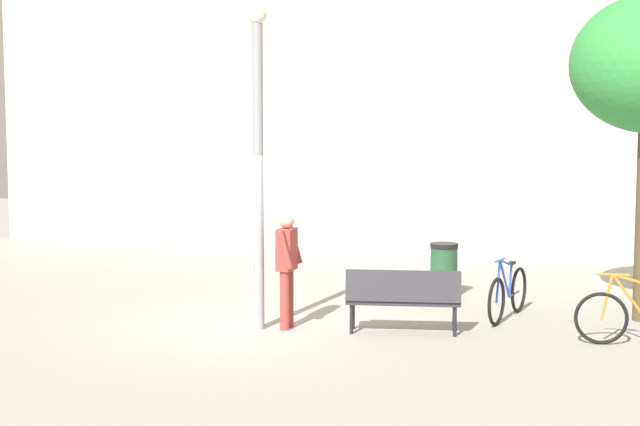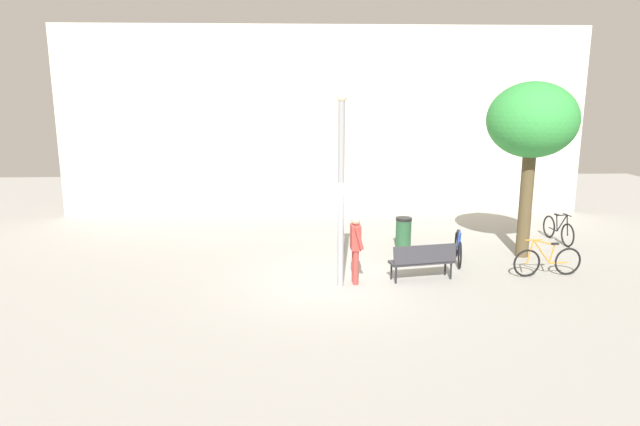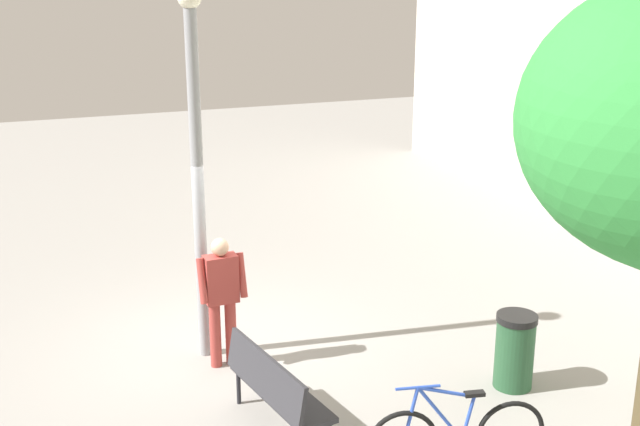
{
  "view_description": "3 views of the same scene",
  "coord_description": "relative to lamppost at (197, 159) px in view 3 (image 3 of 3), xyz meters",
  "views": [
    {
      "loc": [
        4.71,
        -12.9,
        3.02
      ],
      "look_at": [
        0.33,
        1.6,
        1.51
      ],
      "focal_mm": 53.61,
      "sensor_mm": 36.0,
      "label": 1
    },
    {
      "loc": [
        -1.07,
        -12.8,
        4.5
      ],
      "look_at": [
        -0.44,
        1.42,
        1.42
      ],
      "focal_mm": 31.04,
      "sensor_mm": 36.0,
      "label": 2
    },
    {
      "loc": [
        9.33,
        -2.24,
        4.81
      ],
      "look_at": [
        -0.7,
        1.61,
        1.5
      ],
      "focal_mm": 45.47,
      "sensor_mm": 36.0,
      "label": 3
    }
  ],
  "objects": [
    {
      "name": "person_by_lamppost",
      "position": [
        0.37,
        0.15,
        -1.61
      ],
      "size": [
        0.29,
        0.6,
        1.67
      ],
      "color": "#9E3833",
      "rests_on": "ground_plane"
    },
    {
      "name": "ground_plane",
      "position": [
        0.03,
        0.24,
        -2.58
      ],
      "size": [
        36.0,
        36.0,
        0.0
      ],
      "primitive_type": "plane",
      "color": "gray"
    },
    {
      "name": "park_bench",
      "position": [
        2.05,
        0.28,
        -2.03
      ],
      "size": [
        1.66,
        0.75,
        0.92
      ],
      "color": "#2D2D33",
      "rests_on": "ground_plane"
    },
    {
      "name": "lamppost",
      "position": [
        0.0,
        0.0,
        0.0
      ],
      "size": [
        0.28,
        0.28,
        4.6
      ],
      "color": "gray",
      "rests_on": "ground_plane"
    },
    {
      "name": "trash_bin",
      "position": [
        2.13,
        3.22,
        -2.11
      ],
      "size": [
        0.48,
        0.48,
        0.92
      ],
      "color": "#234C2D",
      "rests_on": "ground_plane"
    }
  ]
}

